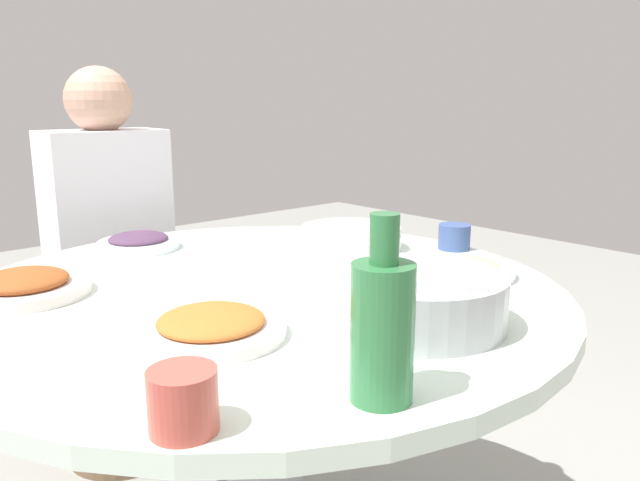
# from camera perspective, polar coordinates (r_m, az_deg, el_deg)

# --- Properties ---
(round_dining_table) EXTENTS (1.20, 1.20, 0.76)m
(round_dining_table) POSITION_cam_1_polar(r_m,az_deg,el_deg) (1.31, -5.35, -11.30)
(round_dining_table) COLOR #99999E
(round_dining_table) RESTS_ON ground
(rice_bowl) EXTENTS (0.29, 0.29, 0.10)m
(rice_bowl) POSITION_cam_1_polar(r_m,az_deg,el_deg) (1.04, 9.06, -5.23)
(rice_bowl) COLOR #B2B5BA
(rice_bowl) RESTS_ON round_dining_table
(soup_bowl) EXTENTS (0.25, 0.27, 0.06)m
(soup_bowl) POSITION_cam_1_polar(r_m,az_deg,el_deg) (1.54, 2.84, 0.20)
(soup_bowl) COLOR white
(soup_bowl) RESTS_ON round_dining_table
(dish_tofu_braise) EXTENTS (0.24, 0.24, 0.04)m
(dish_tofu_braise) POSITION_cam_1_polar(r_m,az_deg,el_deg) (1.00, -9.94, -7.73)
(dish_tofu_braise) COLOR white
(dish_tofu_braise) RESTS_ON round_dining_table
(dish_stirfry) EXTENTS (0.24, 0.24, 0.05)m
(dish_stirfry) POSITION_cam_1_polar(r_m,az_deg,el_deg) (1.31, -25.52, -3.75)
(dish_stirfry) COLOR silver
(dish_stirfry) RESTS_ON round_dining_table
(dish_eggplant) EXTENTS (0.20, 0.20, 0.04)m
(dish_eggplant) POSITION_cam_1_polar(r_m,az_deg,el_deg) (1.60, -16.30, -0.14)
(dish_eggplant) COLOR white
(dish_eggplant) RESTS_ON round_dining_table
(dish_noodles) EXTENTS (0.21, 0.21, 0.04)m
(dish_noodles) POSITION_cam_1_polar(r_m,az_deg,el_deg) (1.34, 13.15, -2.52)
(dish_noodles) COLOR white
(dish_noodles) RESTS_ON round_dining_table
(green_bottle) EXTENTS (0.08, 0.08, 0.23)m
(green_bottle) POSITION_cam_1_polar(r_m,az_deg,el_deg) (0.76, 5.74, -7.90)
(green_bottle) COLOR #317842
(green_bottle) RESTS_ON round_dining_table
(tea_cup_near) EXTENTS (0.08, 0.08, 0.06)m
(tea_cup_near) POSITION_cam_1_polar(r_m,az_deg,el_deg) (1.57, 12.21, 0.33)
(tea_cup_near) COLOR #3B528D
(tea_cup_near) RESTS_ON round_dining_table
(tea_cup_far) EXTENTS (0.08, 0.08, 0.07)m
(tea_cup_far) POSITION_cam_1_polar(r_m,az_deg,el_deg) (0.73, -12.45, -14.14)
(tea_cup_far) COLOR #C65145
(tea_cup_far) RESTS_ON round_dining_table
(stool_for_diner_left) EXTENTS (0.35, 0.35, 0.45)m
(stool_for_diner_left) POSITION_cam_1_polar(r_m,az_deg,el_deg) (2.13, -17.82, -12.60)
(stool_for_diner_left) COLOR brown
(stool_for_diner_left) RESTS_ON ground
(diner_left) EXTENTS (0.35, 0.36, 0.76)m
(diner_left) POSITION_cam_1_polar(r_m,az_deg,el_deg) (1.97, -18.91, 1.92)
(diner_left) COLOR #2D333D
(diner_left) RESTS_ON stool_for_diner_left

